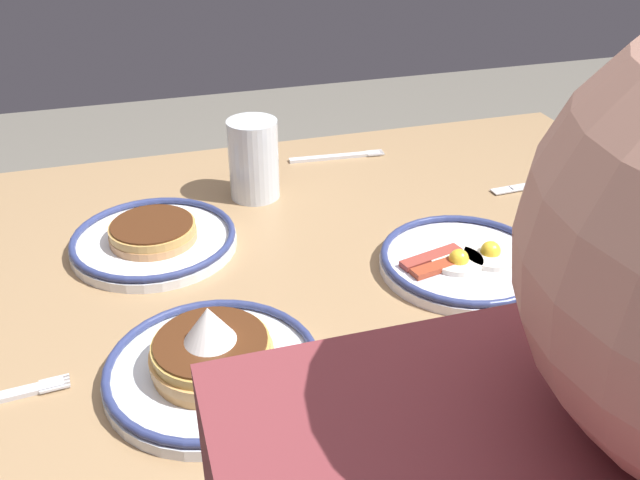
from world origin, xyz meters
TOP-DOWN VIEW (x-y plane):
  - dining_table at (0.00, 0.00)m, footprint 1.29×0.83m
  - plate_near_main at (0.21, -0.07)m, footprint 0.24×0.24m
  - plate_center_pancakes at (-0.20, 0.11)m, footprint 0.23×0.23m
  - plate_far_companion at (0.17, 0.23)m, footprint 0.24×0.24m
  - drinking_glass at (0.04, -0.20)m, footprint 0.08×0.08m
  - fork_far at (-0.14, -0.30)m, footprint 0.18×0.03m
  - butter_knife at (-0.46, -0.09)m, footprint 0.23×0.03m

SIDE VIEW (x-z plane):
  - dining_table at x=0.00m, z-range 0.27..1.02m
  - butter_knife at x=-0.46m, z-range 0.75..0.76m
  - fork_far at x=-0.14m, z-range 0.75..0.76m
  - plate_center_pancakes at x=-0.20m, z-range 0.75..0.78m
  - plate_near_main at x=0.21m, z-range 0.75..0.79m
  - plate_far_companion at x=0.17m, z-range 0.73..0.82m
  - drinking_glass at x=0.04m, z-range 0.74..0.88m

